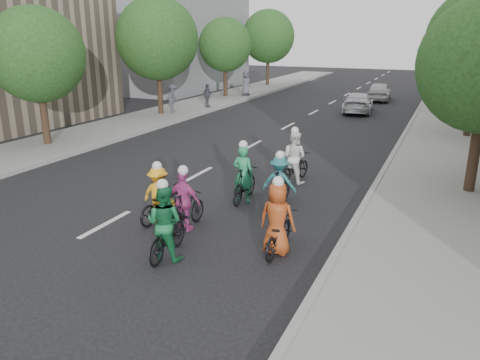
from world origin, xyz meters
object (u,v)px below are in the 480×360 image
Objects in this scene: cyclist_4 at (166,228)px; follow_car_lead at (358,102)px; cyclist_1 at (278,226)px; cyclist_2 at (160,199)px; spectator_2 at (246,83)px; spectator_0 at (173,98)px; follow_car_trail at (379,91)px; cyclist_0 at (280,185)px; cyclist_5 at (244,180)px; spectator_1 at (207,96)px; cyclist_6 at (294,162)px; cyclist_3 at (186,206)px.

cyclist_4 is 0.44× the size of follow_car_lead.
cyclist_2 is (-3.54, 0.52, -0.04)m from cyclist_1.
spectator_2 is at bearing -67.97° from cyclist_2.
cyclist_1 is 0.43× the size of follow_car_lead.
spectator_0 reaches higher than cyclist_2.
cyclist_2 is 0.46× the size of follow_car_trail.
cyclist_0 is 0.44× the size of follow_car_lead.
cyclist_5 reaches higher than cyclist_2.
cyclist_4 is 0.99× the size of cyclist_5.
cyclist_1 is 20.99m from follow_car_lead.
cyclist_4 is 4.10m from cyclist_5.
cyclist_0 is at bearing -138.50° from spectator_1.
cyclist_1 is at bearing 114.81° from cyclist_6.
cyclist_5 is at bearing -145.09° from spectator_0.
cyclist_3 is 0.44× the size of follow_car_trail.
cyclist_1 is 3.51m from cyclist_5.
spectator_2 is at bearing -68.63° from cyclist_5.
spectator_2 is at bearing -66.01° from cyclist_0.
spectator_1 reaches higher than follow_car_lead.
cyclist_0 is 1.04× the size of cyclist_2.
spectator_0 is at bearing -63.56° from cyclist_4.
cyclist_3 reaches higher than spectator_1.
cyclist_5 is 0.44× the size of follow_car_lead.
spectator_1 is (-9.27, 19.19, 0.21)m from cyclist_4.
cyclist_6 is 14.93m from spectator_0.
spectator_1 is (-8.86, 17.66, 0.28)m from cyclist_3.
cyclist_0 is 18.13m from follow_car_lead.
spectator_0 reaches higher than follow_car_lead.
spectator_2 is (-8.06, 24.03, 0.49)m from cyclist_2.
cyclist_2 is 26.57m from follow_car_trail.
spectator_2 is (-9.42, 25.83, 0.39)m from cyclist_4.
follow_car_trail is at bearing -92.94° from cyclist_5.
cyclist_6 is 0.48× the size of follow_car_trail.
cyclist_6 is at bearing -134.59° from spectator_1.
cyclist_4 is at bearing -150.54° from spectator_2.
follow_car_trail reaches higher than follow_car_lead.
cyclist_5 is (-2.10, 2.82, 0.01)m from cyclist_1.
cyclist_6 is (-0.38, 2.47, 0.01)m from cyclist_0.
cyclist_3 is at bearing 81.92° from follow_car_lead.
cyclist_5 is 18.06m from follow_car_lead.
cyclist_1 is at bearing 106.82° from cyclist_0.
cyclist_5 reaches higher than spectator_1.
cyclist_4 is 21.31m from spectator_1.
follow_car_trail is 13.28m from spectator_1.
cyclist_2 reaches higher than follow_car_trail.
follow_car_lead is (-0.01, 22.16, -0.08)m from cyclist_4.
spectator_1 is (0.97, 2.64, -0.10)m from spectator_0.
cyclist_5 reaches higher than spectator_0.
cyclist_4 is at bearing 107.06° from cyclist_3.
spectator_0 is at bearing -31.43° from cyclist_6.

